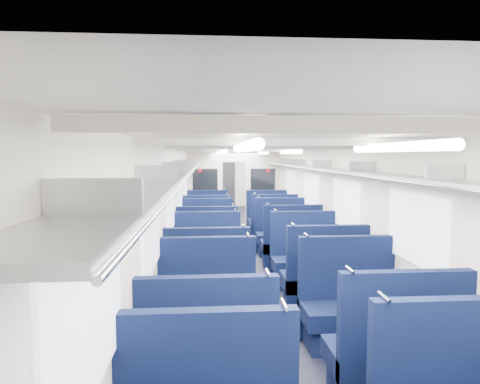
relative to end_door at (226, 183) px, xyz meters
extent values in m
cube|color=black|center=(0.00, -8.94, -1.00)|extent=(2.80, 18.00, 0.01)
cube|color=white|center=(0.00, -8.94, 1.35)|extent=(2.80, 18.00, 0.01)
cube|color=beige|center=(-1.40, -8.94, 0.18)|extent=(0.02, 18.00, 2.35)
cube|color=black|center=(-1.39, -8.94, -0.65)|extent=(0.03, 17.90, 0.70)
cube|color=beige|center=(1.40, -8.94, 0.18)|extent=(0.02, 18.00, 2.35)
cube|color=black|center=(1.39, -8.94, -0.65)|extent=(0.03, 17.90, 0.70)
cube|color=beige|center=(0.00, 0.06, 0.18)|extent=(2.80, 0.02, 2.35)
cube|color=#B2B5BA|center=(-1.22, -8.94, 0.97)|extent=(0.34, 17.40, 0.04)
cylinder|color=silver|center=(-1.04, -8.94, 0.95)|extent=(0.02, 17.40, 0.02)
cube|color=#B2B5BA|center=(-1.22, -16.94, 1.05)|extent=(0.34, 0.03, 0.14)
cube|color=#B2B5BA|center=(-1.22, -14.94, 1.05)|extent=(0.34, 0.03, 0.14)
cube|color=#B2B5BA|center=(-1.22, -12.94, 1.05)|extent=(0.34, 0.03, 0.14)
cube|color=#B2B5BA|center=(-1.22, -10.94, 1.05)|extent=(0.34, 0.03, 0.14)
cube|color=#B2B5BA|center=(-1.22, -8.94, 1.05)|extent=(0.34, 0.03, 0.14)
cube|color=#B2B5BA|center=(-1.22, -6.94, 1.05)|extent=(0.34, 0.03, 0.14)
cube|color=#B2B5BA|center=(-1.22, -4.94, 1.05)|extent=(0.34, 0.03, 0.14)
cube|color=#B2B5BA|center=(-1.22, -2.94, 1.05)|extent=(0.34, 0.03, 0.14)
cube|color=#B2B5BA|center=(-1.22, -0.94, 1.05)|extent=(0.34, 0.03, 0.14)
cube|color=#B2B5BA|center=(1.22, -8.94, 0.97)|extent=(0.34, 17.40, 0.04)
cylinder|color=silver|center=(1.04, -8.94, 0.95)|extent=(0.02, 17.40, 0.02)
cube|color=#B2B5BA|center=(1.22, -14.94, 1.05)|extent=(0.34, 0.03, 0.14)
cube|color=#B2B5BA|center=(1.22, -12.94, 1.05)|extent=(0.34, 0.03, 0.14)
cube|color=#B2B5BA|center=(1.22, -10.94, 1.05)|extent=(0.34, 0.03, 0.14)
cube|color=#B2B5BA|center=(1.22, -8.94, 1.05)|extent=(0.34, 0.03, 0.14)
cube|color=#B2B5BA|center=(1.22, -6.94, 1.05)|extent=(0.34, 0.03, 0.14)
cube|color=#B2B5BA|center=(1.22, -4.94, 1.05)|extent=(0.34, 0.03, 0.14)
cube|color=#B2B5BA|center=(1.22, -2.94, 1.05)|extent=(0.34, 0.03, 0.14)
cube|color=#B2B5BA|center=(1.22, -0.94, 1.05)|extent=(0.34, 0.03, 0.14)
cube|color=white|center=(-1.38, -16.44, 0.42)|extent=(0.02, 1.30, 0.75)
cube|color=white|center=(-1.38, -14.14, 0.42)|extent=(0.02, 1.30, 0.75)
cube|color=white|center=(-1.38, -11.84, 0.42)|extent=(0.02, 1.30, 0.75)
cube|color=white|center=(-1.38, -9.54, 0.42)|extent=(0.02, 1.30, 0.75)
cube|color=white|center=(-1.38, -7.24, 0.42)|extent=(0.02, 1.30, 0.75)
cube|color=white|center=(-1.38, -4.44, 0.42)|extent=(0.02, 1.30, 0.75)
cube|color=white|center=(-1.38, -2.14, 0.42)|extent=(0.02, 1.30, 0.75)
cube|color=white|center=(1.38, -14.14, 0.42)|extent=(0.02, 1.30, 0.75)
cube|color=white|center=(1.38, -11.84, 0.42)|extent=(0.02, 1.30, 0.75)
cube|color=white|center=(1.38, -9.54, 0.42)|extent=(0.02, 1.30, 0.75)
cube|color=white|center=(1.38, -7.24, 0.42)|extent=(0.02, 1.30, 0.75)
cube|color=white|center=(1.38, -4.44, 0.42)|extent=(0.02, 1.30, 0.75)
cube|color=white|center=(1.38, -2.14, 0.42)|extent=(0.02, 1.30, 0.75)
cube|color=silver|center=(0.00, -16.94, 1.31)|extent=(2.70, 0.06, 0.06)
cube|color=silver|center=(0.00, -14.94, 1.31)|extent=(2.70, 0.06, 0.06)
cube|color=silver|center=(0.00, -12.94, 1.31)|extent=(2.70, 0.06, 0.06)
cube|color=silver|center=(0.00, -10.94, 1.31)|extent=(2.70, 0.06, 0.06)
cube|color=silver|center=(0.00, -8.94, 1.31)|extent=(2.70, 0.06, 0.06)
cube|color=silver|center=(0.00, -6.94, 1.31)|extent=(2.70, 0.06, 0.06)
cube|color=silver|center=(0.00, -4.94, 1.31)|extent=(2.70, 0.06, 0.06)
cube|color=silver|center=(0.00, -2.94, 1.31)|extent=(2.70, 0.06, 0.06)
cube|color=silver|center=(0.00, -0.94, 1.31)|extent=(2.70, 0.06, 0.06)
cylinder|color=white|center=(-0.55, -15.44, 1.26)|extent=(0.07, 1.60, 0.07)
cylinder|color=white|center=(-0.55, -11.44, 1.26)|extent=(0.07, 1.60, 0.07)
cylinder|color=white|center=(-0.55, -7.94, 1.26)|extent=(0.07, 1.60, 0.07)
cylinder|color=white|center=(-0.55, -3.44, 1.26)|extent=(0.07, 1.60, 0.07)
cylinder|color=white|center=(0.55, -15.44, 1.26)|extent=(0.07, 1.60, 0.07)
cylinder|color=white|center=(0.55, -11.44, 1.26)|extent=(0.07, 1.60, 0.07)
cylinder|color=white|center=(0.55, -7.94, 1.26)|extent=(0.07, 1.60, 0.07)
cylinder|color=white|center=(0.55, -3.44, 1.26)|extent=(0.07, 1.60, 0.07)
cube|color=black|center=(0.00, 0.00, 0.00)|extent=(0.75, 0.06, 2.00)
cube|color=silver|center=(-0.88, -5.46, 0.18)|extent=(1.05, 0.08, 2.35)
cube|color=black|center=(-0.87, -5.51, 0.40)|extent=(0.76, 0.02, 0.80)
cylinder|color=red|center=(-1.02, -5.51, 0.75)|extent=(0.12, 0.01, 0.12)
cube|color=silver|center=(0.88, -5.46, 0.18)|extent=(1.05, 0.08, 2.35)
cube|color=black|center=(0.87, -5.51, 0.40)|extent=(0.76, 0.02, 0.80)
cylinder|color=red|center=(1.02, -5.51, 0.75)|extent=(0.12, 0.01, 0.12)
cube|color=silver|center=(0.00, -5.46, 1.17)|extent=(0.70, 0.08, 0.35)
cylinder|color=silver|center=(-0.34, -15.90, 0.27)|extent=(0.02, 0.18, 0.02)
cylinder|color=silver|center=(0.34, -15.81, 0.27)|extent=(0.02, 0.18, 0.02)
cube|color=#0C163B|center=(-0.83, -14.91, -0.60)|extent=(1.15, 0.60, 0.20)
cube|color=#0C163B|center=(-0.83, -15.16, -0.37)|extent=(1.15, 0.11, 1.23)
cylinder|color=silver|center=(-0.34, -15.16, 0.27)|extent=(0.02, 0.18, 0.02)
cube|color=#0C163B|center=(0.83, -14.88, -0.60)|extent=(1.15, 0.60, 0.20)
cube|color=black|center=(0.83, -14.88, -0.85)|extent=(1.06, 0.48, 0.30)
cube|color=#0C163B|center=(0.83, -15.12, -0.37)|extent=(1.15, 0.11, 1.23)
cylinder|color=silver|center=(0.34, -15.12, 0.27)|extent=(0.02, 0.18, 0.02)
cube|color=#0C163B|center=(-0.83, -13.75, -0.60)|extent=(1.15, 0.60, 0.20)
cube|color=black|center=(-0.83, -13.75, -0.85)|extent=(1.06, 0.48, 0.30)
cube|color=#0C163B|center=(-0.83, -13.50, -0.37)|extent=(1.15, 0.11, 1.23)
cylinder|color=silver|center=(-0.34, -13.50, 0.27)|extent=(0.02, 0.18, 0.02)
cube|color=#0C163B|center=(0.83, -13.82, -0.60)|extent=(1.15, 0.60, 0.20)
cube|color=black|center=(0.83, -13.82, -0.85)|extent=(1.06, 0.48, 0.30)
cube|color=#0C163B|center=(0.83, -13.57, -0.37)|extent=(1.15, 0.11, 1.23)
cylinder|color=silver|center=(0.34, -13.57, 0.27)|extent=(0.02, 0.18, 0.02)
cube|color=#0C163B|center=(-0.83, -12.61, -0.60)|extent=(1.15, 0.60, 0.20)
cube|color=black|center=(-0.83, -12.61, -0.85)|extent=(1.06, 0.48, 0.30)
cube|color=#0C163B|center=(-0.83, -12.85, -0.37)|extent=(1.15, 0.11, 1.23)
cylinder|color=silver|center=(-0.34, -12.85, 0.27)|extent=(0.02, 0.18, 0.02)
cube|color=#0C163B|center=(0.83, -12.54, -0.60)|extent=(1.15, 0.60, 0.20)
cube|color=black|center=(0.83, -12.54, -0.85)|extent=(1.06, 0.48, 0.30)
cube|color=#0C163B|center=(0.83, -12.79, -0.37)|extent=(1.15, 0.11, 1.23)
cylinder|color=silver|center=(0.34, -12.79, 0.27)|extent=(0.02, 0.18, 0.02)
cube|color=#0C163B|center=(-0.83, -11.45, -0.60)|extent=(1.15, 0.60, 0.20)
cube|color=black|center=(-0.83, -11.45, -0.85)|extent=(1.06, 0.48, 0.30)
cube|color=#0C163B|center=(-0.83, -11.20, -0.37)|extent=(1.15, 0.11, 1.23)
cylinder|color=silver|center=(-0.34, -11.20, 0.27)|extent=(0.02, 0.18, 0.02)
cube|color=#0C163B|center=(0.83, -11.53, -0.60)|extent=(1.15, 0.60, 0.20)
cube|color=black|center=(0.83, -11.53, -0.85)|extent=(1.06, 0.48, 0.30)
cube|color=#0C163B|center=(0.83, -11.29, -0.37)|extent=(1.15, 0.11, 1.23)
cylinder|color=silver|center=(0.34, -11.29, 0.27)|extent=(0.02, 0.18, 0.02)
cube|color=#0C163B|center=(-0.83, -10.24, -0.60)|extent=(1.15, 0.60, 0.20)
cube|color=black|center=(-0.83, -10.24, -0.85)|extent=(1.06, 0.48, 0.30)
cube|color=#0C163B|center=(-0.83, -10.49, -0.37)|extent=(1.15, 0.11, 1.23)
cylinder|color=silver|center=(-0.34, -10.49, 0.27)|extent=(0.02, 0.18, 0.02)
cube|color=#0C163B|center=(0.83, -10.12, -0.60)|extent=(1.15, 0.60, 0.20)
cube|color=black|center=(0.83, -10.12, -0.85)|extent=(1.06, 0.48, 0.30)
cube|color=#0C163B|center=(0.83, -10.37, -0.37)|extent=(1.15, 0.11, 1.23)
cylinder|color=silver|center=(0.34, -10.37, 0.27)|extent=(0.02, 0.18, 0.02)
cube|color=#0C163B|center=(-0.83, -9.22, -0.60)|extent=(1.15, 0.60, 0.20)
cube|color=black|center=(-0.83, -9.22, -0.85)|extent=(1.06, 0.48, 0.30)
cube|color=#0C163B|center=(-0.83, -8.97, -0.37)|extent=(1.15, 0.11, 1.23)
cylinder|color=silver|center=(-0.34, -8.97, 0.27)|extent=(0.02, 0.18, 0.02)
cube|color=#0C163B|center=(0.83, -9.20, -0.60)|extent=(1.15, 0.60, 0.20)
cube|color=black|center=(0.83, -9.20, -0.85)|extent=(1.06, 0.48, 0.30)
cube|color=#0C163B|center=(0.83, -8.95, -0.37)|extent=(1.15, 0.11, 1.23)
cylinder|color=silver|center=(0.34, -8.95, 0.27)|extent=(0.02, 0.18, 0.02)
cube|color=#0C163B|center=(-0.83, -7.95, -0.60)|extent=(1.15, 0.60, 0.20)
cube|color=black|center=(-0.83, -7.95, -0.85)|extent=(1.06, 0.48, 0.30)
cube|color=#0C163B|center=(-0.83, -8.19, -0.37)|extent=(1.15, 0.11, 1.23)
cylinder|color=silver|center=(-0.34, -8.19, 0.27)|extent=(0.02, 0.18, 0.02)
cube|color=#0C163B|center=(0.83, -7.84, -0.60)|extent=(1.15, 0.60, 0.20)
cube|color=black|center=(0.83, -7.84, -0.85)|extent=(1.06, 0.48, 0.30)
cube|color=#0C163B|center=(0.83, -8.09, -0.37)|extent=(1.15, 0.11, 1.23)
cylinder|color=silver|center=(0.34, -8.09, 0.27)|extent=(0.02, 0.18, 0.02)
cube|color=#0C163B|center=(-0.83, -6.90, -0.60)|extent=(1.15, 0.60, 0.20)
cube|color=black|center=(-0.83, -6.90, -0.85)|extent=(1.06, 0.48, 0.30)
cube|color=#0C163B|center=(-0.83, -6.66, -0.37)|extent=(1.15, 0.11, 1.23)
cylinder|color=silver|center=(-0.34, -6.66, 0.27)|extent=(0.02, 0.18, 0.02)
cube|color=#0C163B|center=(0.83, -7.04, -0.60)|extent=(1.15, 0.60, 0.20)
cube|color=black|center=(0.83, -7.04, -0.85)|extent=(1.06, 0.48, 0.30)
cube|color=#0C163B|center=(0.83, -6.80, -0.37)|extent=(1.15, 0.11, 1.23)
cylinder|color=silver|center=(0.34, -6.80, 0.27)|extent=(0.02, 0.18, 0.02)
camera|label=1|loc=(-0.82, -18.50, 1.20)|focal=32.26mm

